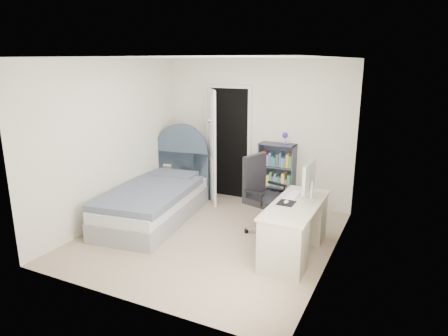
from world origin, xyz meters
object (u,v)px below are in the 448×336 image
at_px(bed, 157,199).
at_px(nightstand, 172,175).
at_px(desk, 295,226).
at_px(office_chair, 262,191).
at_px(bookcase, 277,177).
at_px(floor_lamp, 209,167).

relative_size(bed, nightstand, 3.77).
xyz_separation_m(desk, office_chair, (-0.64, 0.45, 0.25)).
xyz_separation_m(nightstand, bookcase, (1.93, 0.36, 0.10)).
relative_size(floor_lamp, desk, 1.04).
distance_m(nightstand, desk, 3.01).
relative_size(nightstand, floor_lamp, 0.42).
relative_size(bed, desk, 1.64).
height_order(floor_lamp, desk, floor_lamp).
xyz_separation_m(bookcase, office_chair, (0.16, -1.19, 0.13)).
bearing_deg(office_chair, bookcase, 97.59).
bearing_deg(bookcase, bed, -138.67).
bearing_deg(floor_lamp, office_chair, -34.50).
relative_size(bed, floor_lamp, 1.57).
distance_m(desk, office_chair, 0.82).
bearing_deg(bed, desk, -6.32).
xyz_separation_m(floor_lamp, desk, (2.00, -1.38, -0.23)).
relative_size(nightstand, office_chair, 0.54).
bearing_deg(nightstand, office_chair, -21.78).
distance_m(bookcase, desk, 1.83).
relative_size(nightstand, bookcase, 0.48).
distance_m(floor_lamp, bookcase, 1.24).
relative_size(bed, bookcase, 1.80).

